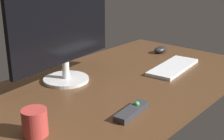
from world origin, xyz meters
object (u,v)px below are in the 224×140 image
object	(u,v)px
computer_mouse	(161,50)
media_remote	(132,111)
monitor	(64,36)
keyboard	(173,67)
coffee_mug	(35,122)

from	to	relation	value
computer_mouse	media_remote	distance (cm)	84.95
monitor	keyboard	xyz separation A→B (cm)	(48.56, -29.32, -20.59)
monitor	coffee_mug	bearing A→B (deg)	-149.76
keyboard	coffee_mug	world-z (taller)	coffee_mug
media_remote	keyboard	bearing A→B (deg)	8.26
keyboard	computer_mouse	world-z (taller)	computer_mouse
media_remote	coffee_mug	distance (cm)	35.45
keyboard	coffee_mug	size ratio (longest dim) A/B	4.10
media_remote	computer_mouse	bearing A→B (deg)	18.55
monitor	keyboard	distance (cm)	60.35
keyboard	computer_mouse	distance (cm)	30.45
coffee_mug	computer_mouse	bearing A→B (deg)	11.08
monitor	keyboard	world-z (taller)	monitor
keyboard	coffee_mug	bearing A→B (deg)	173.90
computer_mouse	coffee_mug	world-z (taller)	coffee_mug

